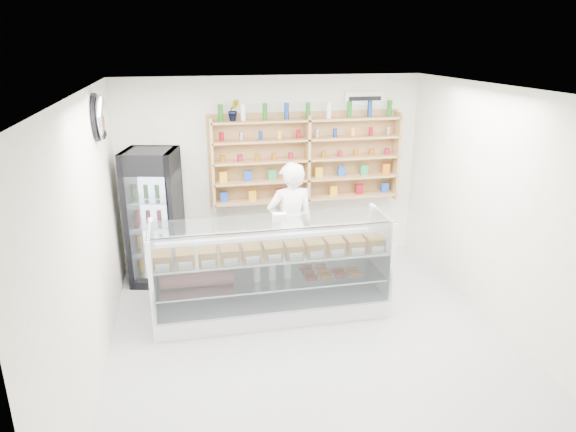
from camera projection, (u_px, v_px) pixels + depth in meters
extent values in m
plane|color=#B0B0B5|center=(312.00, 343.00, 5.85)|extent=(5.00, 5.00, 0.00)
plane|color=white|center=(316.00, 91.00, 4.94)|extent=(5.00, 5.00, 0.00)
plane|color=white|center=(272.00, 171.00, 7.71)|extent=(4.50, 0.00, 4.50)
plane|color=white|center=(419.00, 369.00, 3.08)|extent=(4.50, 0.00, 4.50)
plane|color=white|center=(89.00, 244.00, 4.96)|extent=(0.00, 5.00, 5.00)
plane|color=white|center=(506.00, 214.00, 5.83)|extent=(0.00, 5.00, 5.00)
cube|color=white|center=(272.00, 305.00, 6.45)|extent=(2.86, 0.81, 0.24)
cube|color=white|center=(266.00, 262.00, 6.66)|extent=(2.86, 0.05, 0.60)
cube|color=silver|center=(272.00, 278.00, 6.33)|extent=(2.75, 0.71, 0.02)
cube|color=silver|center=(271.00, 252.00, 6.21)|extent=(2.81, 0.75, 0.02)
cube|color=silver|center=(277.00, 273.00, 5.88)|extent=(2.81, 0.12, 1.00)
cube|color=silver|center=(272.00, 222.00, 6.04)|extent=(2.81, 0.57, 0.01)
imported|color=white|center=(290.00, 226.00, 6.92)|extent=(0.68, 0.48, 1.78)
cube|color=black|center=(155.00, 218.00, 7.08)|extent=(0.81, 0.80, 1.90)
cube|color=#31053B|center=(154.00, 165.00, 6.55)|extent=(0.66, 0.18, 0.27)
cube|color=silver|center=(160.00, 231.00, 6.83)|extent=(0.56, 0.14, 1.50)
cube|color=#A4854D|center=(212.00, 164.00, 7.32)|extent=(0.04, 0.28, 1.33)
cube|color=#A4854D|center=(307.00, 160.00, 7.59)|extent=(0.04, 0.28, 1.33)
cube|color=#A4854D|center=(396.00, 156.00, 7.86)|extent=(0.04, 0.28, 1.33)
cube|color=#A4854D|center=(307.00, 198.00, 7.78)|extent=(2.80, 0.28, 0.03)
cube|color=#A4854D|center=(307.00, 179.00, 7.69)|extent=(2.80, 0.28, 0.03)
cube|color=#A4854D|center=(307.00, 159.00, 7.59)|extent=(2.80, 0.28, 0.03)
cube|color=#A4854D|center=(307.00, 139.00, 7.49)|extent=(2.80, 0.28, 0.03)
cube|color=#A4854D|center=(308.00, 120.00, 7.40)|extent=(2.80, 0.28, 0.03)
imported|color=#1E6626|center=(234.00, 110.00, 7.14)|extent=(0.18, 0.15, 0.30)
ellipsoid|color=silver|center=(101.00, 117.00, 5.74)|extent=(0.15, 0.50, 0.50)
cube|color=white|center=(365.00, 98.00, 7.61)|extent=(0.62, 0.03, 0.20)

